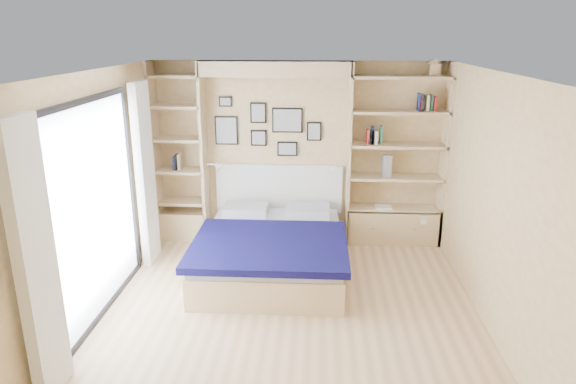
{
  "coord_description": "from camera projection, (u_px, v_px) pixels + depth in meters",
  "views": [
    {
      "loc": [
        0.26,
        -4.78,
        2.85
      ],
      "look_at": [
        -0.06,
        0.9,
        1.08
      ],
      "focal_mm": 32.0,
      "sensor_mm": 36.0,
      "label": 1
    }
  ],
  "objects": [
    {
      "name": "ground",
      "position": [
        289.0,
        315.0,
        5.42
      ],
      "size": [
        4.5,
        4.5,
        0.0
      ],
      "primitive_type": "plane",
      "color": "#D8B384",
      "rests_on": "ground"
    },
    {
      "name": "room_shell",
      "position": [
        266.0,
        177.0,
        6.57
      ],
      "size": [
        4.5,
        4.5,
        4.5
      ],
      "color": "#D4B97D",
      "rests_on": "ground"
    },
    {
      "name": "bed",
      "position": [
        272.0,
        249.0,
        6.36
      ],
      "size": [
        1.8,
        2.3,
        1.07
      ],
      "color": "#D1B67F",
      "rests_on": "ground"
    },
    {
      "name": "photo_gallery",
      "position": [
        266.0,
        127.0,
        7.09
      ],
      "size": [
        1.48,
        0.02,
        0.82
      ],
      "color": "black",
      "rests_on": "ground"
    },
    {
      "name": "reading_lamps",
      "position": [
        275.0,
        166.0,
        7.02
      ],
      "size": [
        1.92,
        0.12,
        0.15
      ],
      "color": "silver",
      "rests_on": "ground"
    },
    {
      "name": "shelf_decor",
      "position": [
        379.0,
        124.0,
        6.83
      ],
      "size": [
        3.59,
        0.23,
        2.03
      ],
      "color": "#A51E1E",
      "rests_on": "ground"
    }
  ]
}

